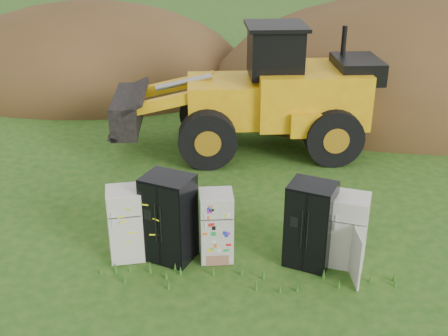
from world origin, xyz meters
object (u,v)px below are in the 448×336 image
Objects in this scene: fridge_black_right at (310,224)px; fridge_open_door at (349,230)px; fridge_black_side at (169,218)px; fridge_sticker at (216,226)px; fridge_leftmost at (126,224)px; wheel_loader at (242,90)px.

fridge_open_door is (0.83, 0.02, -0.13)m from fridge_black_right.
fridge_black_side is at bearing -165.78° from fridge_open_door.
fridge_black_side is 1.03m from fridge_sticker.
fridge_black_right reaches higher than fridge_leftmost.
fridge_sticker is at bearing -99.74° from wheel_loader.
wheel_loader reaches higher than fridge_black_right.
fridge_leftmost reaches higher than fridge_open_door.
wheel_loader is (-1.63, 6.37, 1.04)m from fridge_black_right.
fridge_black_right is 0.23× the size of wheel_loader.
wheel_loader is (-2.46, 6.34, 1.17)m from fridge_open_door.
fridge_black_right is (2.01, -0.08, 0.15)m from fridge_sticker.
fridge_sticker is 0.84× the size of fridge_black_right.
fridge_leftmost is at bearing -116.61° from wheel_loader.
fridge_sticker is (1.97, 0.06, -0.03)m from fridge_leftmost.
fridge_leftmost is at bearing -156.77° from fridge_black_side.
fridge_leftmost is at bearing -158.94° from fridge_black_right.
fridge_leftmost is at bearing -165.42° from fridge_open_door.
fridge_leftmost is 1.01× the size of fridge_open_door.
fridge_open_door is at bearing 22.97° from fridge_black_right.
fridge_black_side is at bearing 174.54° from fridge_sticker.
fridge_open_door is at bearing 21.43° from fridge_black_side.
fridge_sticker is 0.19× the size of wheel_loader.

